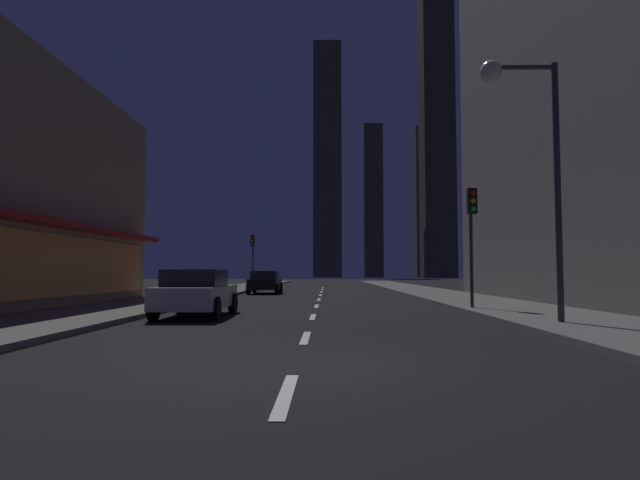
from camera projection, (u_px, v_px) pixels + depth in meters
ground_plane at (322, 291)px, 39.91m from camera, size 78.00×136.00×0.10m
sidewalk_right at (416, 290)px, 39.81m from camera, size 4.00×76.00×0.15m
sidewalk_left at (228, 290)px, 40.03m from camera, size 4.00×76.00×0.15m
lane_marking_center at (319, 300)px, 26.74m from camera, size 0.16×43.80×0.01m
building_apartment_right at (637, 68)px, 24.36m from camera, size 11.00×20.00×21.28m
skyscraper_distant_tall at (327, 161)px, 146.48m from camera, size 7.53×8.91×63.65m
skyscraper_distant_mid at (373, 201)px, 147.14m from camera, size 5.12×7.05×41.62m
skyscraper_distant_short at (425, 202)px, 148.79m from camera, size 5.47×6.28×41.50m
skyscraper_distant_slender at (436, 116)px, 132.39m from camera, size 7.49×8.64×79.81m
car_parked_near at (196, 293)px, 16.55m from camera, size 1.98×4.24×1.45m
car_parked_far at (265, 282)px, 34.56m from camera, size 1.98×4.24×1.45m
fire_hydrant_far_left at (192, 292)px, 25.12m from camera, size 0.42×0.30×0.65m
traffic_light_near_right at (472, 220)px, 18.79m from camera, size 0.32×0.48×4.20m
traffic_light_far_left at (253, 249)px, 42.33m from camera, size 0.32×0.48×4.20m
street_lamp_right at (523, 125)px, 13.50m from camera, size 1.96×0.56×6.58m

